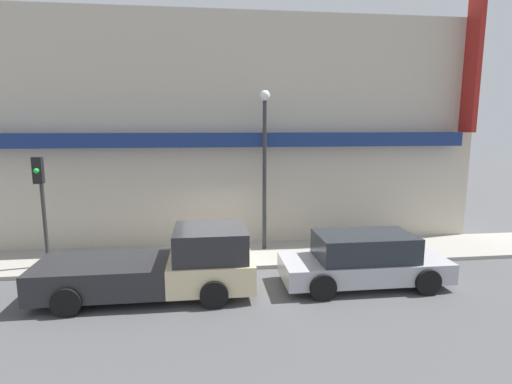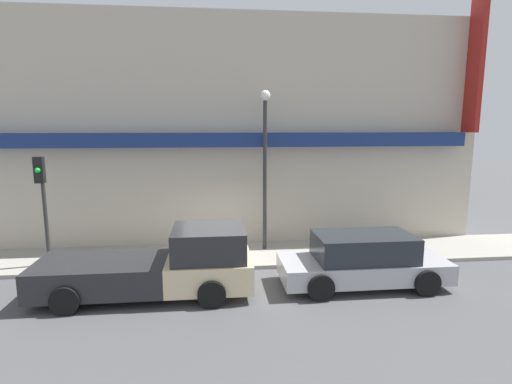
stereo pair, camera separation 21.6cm
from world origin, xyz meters
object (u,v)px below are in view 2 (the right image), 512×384
traffic_light (42,191)px  street_lamp (265,152)px  parked_car (363,260)px  fire_hydrant (196,253)px  pickup_truck (161,266)px

traffic_light → street_lamp: bearing=8.4°
parked_car → street_lamp: size_ratio=0.84×
fire_hydrant → street_lamp: size_ratio=0.13×
pickup_truck → street_lamp: (3.24, 3.33, 2.81)m
street_lamp → traffic_light: 7.21m
fire_hydrant → traffic_light: size_ratio=0.21×
traffic_light → pickup_truck: bearing=-30.9°
pickup_truck → traffic_light: bearing=150.4°
pickup_truck → parked_car: pickup_truck is taller
parked_car → traffic_light: traffic_light is taller
parked_car → street_lamp: (-2.39, 3.33, 2.87)m
street_lamp → parked_car: bearing=-54.4°
parked_car → street_lamp: 5.00m
parked_car → traffic_light: size_ratio=1.36×
pickup_truck → traffic_light: traffic_light is taller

